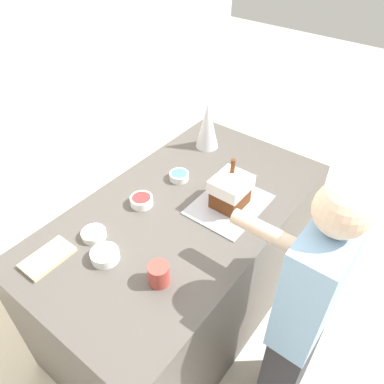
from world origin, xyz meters
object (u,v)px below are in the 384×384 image
object	(u,v)px
candy_bowl_center_rear	(142,200)
person	(304,315)
decorative_tree	(207,125)
candy_bowl_far_left	(105,255)
candy_bowl_beside_tree	(94,234)
gingerbread_house	(231,191)
mug	(159,274)
cookbook	(48,258)
baking_tray	(229,205)
candy_bowl_far_right	(179,176)

from	to	relation	value
candy_bowl_center_rear	person	distance (m)	0.97
decorative_tree	candy_bowl_far_left	xyz separation A→B (m)	(-1.04, -0.18, -0.13)
candy_bowl_beside_tree	person	xyz separation A→B (m)	(0.33, -0.98, -0.16)
gingerbread_house	mug	bearing A→B (deg)	-177.21
decorative_tree	gingerbread_house	bearing A→B (deg)	-132.10
mug	person	bearing A→B (deg)	-58.96
cookbook	mug	xyz separation A→B (m)	(0.22, -0.49, 0.04)
baking_tray	cookbook	world-z (taller)	cookbook
candy_bowl_center_rear	cookbook	xyz separation A→B (m)	(-0.54, 0.08, -0.02)
candy_bowl_far_left	cookbook	size ratio (longest dim) A/B	0.56
gingerbread_house	decorative_tree	xyz separation A→B (m)	(0.39, 0.43, 0.06)
candy_bowl_far_right	mug	bearing A→B (deg)	-147.77
cookbook	mug	distance (m)	0.54
candy_bowl_center_rear	baking_tray	bearing A→B (deg)	-53.36
decorative_tree	cookbook	xyz separation A→B (m)	(-1.20, 0.03, -0.15)
person	gingerbread_house	bearing A→B (deg)	65.52
candy_bowl_far_right	person	world-z (taller)	person
gingerbread_house	cookbook	world-z (taller)	gingerbread_house
candy_bowl_beside_tree	mug	size ratio (longest dim) A/B	1.16
candy_bowl_far_left	cookbook	world-z (taller)	candy_bowl_far_left
cookbook	gingerbread_house	bearing A→B (deg)	-29.32
baking_tray	candy_bowl_far_left	xyz separation A→B (m)	(-0.65, 0.25, 0.02)
cookbook	baking_tray	bearing A→B (deg)	-29.34
baking_tray	candy_bowl_far_left	distance (m)	0.70
candy_bowl_beside_tree	person	bearing A→B (deg)	-71.42
candy_bowl_far_left	person	world-z (taller)	person
baking_tray	cookbook	distance (m)	0.94
mug	person	distance (m)	0.67
candy_bowl_far_right	mug	world-z (taller)	mug
baking_tray	candy_bowl_beside_tree	xyz separation A→B (m)	(-0.59, 0.40, 0.02)
baking_tray	cookbook	bearing A→B (deg)	150.66
candy_bowl_far_right	candy_bowl_beside_tree	world-z (taller)	candy_bowl_far_right
decorative_tree	candy_bowl_beside_tree	xyz separation A→B (m)	(-0.98, -0.03, -0.14)
candy_bowl_center_rear	candy_bowl_far_right	world-z (taller)	candy_bowl_center_rear
cookbook	person	distance (m)	1.19
candy_bowl_far_left	mug	bearing A→B (deg)	-78.64
baking_tray	decorative_tree	xyz separation A→B (m)	(0.39, 0.43, 0.16)
person	candy_bowl_center_rear	bearing A→B (deg)	90.91
candy_bowl_far_right	candy_bowl_beside_tree	size ratio (longest dim) A/B	0.93
decorative_tree	candy_bowl_far_right	bearing A→B (deg)	-168.89
candy_bowl_far_left	candy_bowl_far_right	xyz separation A→B (m)	(0.66, 0.10, -0.00)
gingerbread_house	candy_bowl_center_rear	bearing A→B (deg)	126.70
candy_bowl_center_rear	person	xyz separation A→B (m)	(0.02, -0.96, -0.17)
candy_bowl_far_left	candy_bowl_far_right	bearing A→B (deg)	8.84
candy_bowl_far_left	person	xyz separation A→B (m)	(0.39, -0.83, -0.17)
candy_bowl_far_right	cookbook	world-z (taller)	candy_bowl_far_right
decorative_tree	person	distance (m)	1.24
candy_bowl_beside_tree	baking_tray	bearing A→B (deg)	-33.81
decorative_tree	candy_bowl_beside_tree	size ratio (longest dim) A/B	2.66
candy_bowl_beside_tree	candy_bowl_center_rear	bearing A→B (deg)	-3.92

